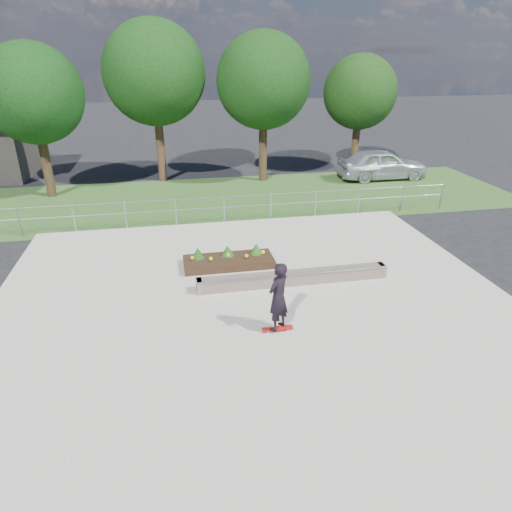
{
  "coord_description": "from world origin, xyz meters",
  "views": [
    {
      "loc": [
        -2.14,
        -10.63,
        6.68
      ],
      "look_at": [
        0.2,
        1.5,
        1.1
      ],
      "focal_mm": 32.0,
      "sensor_mm": 36.0,
      "label": 1
    }
  ],
  "objects_px": {
    "planter_bed": "(228,260)",
    "parked_car": "(382,164)",
    "skateboarder": "(278,297)",
    "grind_ledge": "(293,278)"
  },
  "relations": [
    {
      "from": "skateboarder",
      "to": "parked_car",
      "type": "relative_size",
      "value": 0.39
    },
    {
      "from": "planter_bed",
      "to": "parked_car",
      "type": "bearing_deg",
      "value": 44.32
    },
    {
      "from": "planter_bed",
      "to": "skateboarder",
      "type": "xyz_separation_m",
      "value": [
        0.7,
        -4.21,
        0.81
      ]
    },
    {
      "from": "grind_ledge",
      "to": "skateboarder",
      "type": "distance_m",
      "value": 2.8
    },
    {
      "from": "grind_ledge",
      "to": "parked_car",
      "type": "bearing_deg",
      "value": 54.48
    },
    {
      "from": "skateboarder",
      "to": "parked_car",
      "type": "bearing_deg",
      "value": 56.3
    },
    {
      "from": "planter_bed",
      "to": "parked_car",
      "type": "height_order",
      "value": "parked_car"
    },
    {
      "from": "skateboarder",
      "to": "parked_car",
      "type": "xyz_separation_m",
      "value": [
        9.37,
        14.04,
        -0.21
      ]
    },
    {
      "from": "grind_ledge",
      "to": "parked_car",
      "type": "xyz_separation_m",
      "value": [
        8.27,
        11.59,
        0.58
      ]
    },
    {
      "from": "skateboarder",
      "to": "grind_ledge",
      "type": "bearing_deg",
      "value": 66.0
    }
  ]
}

